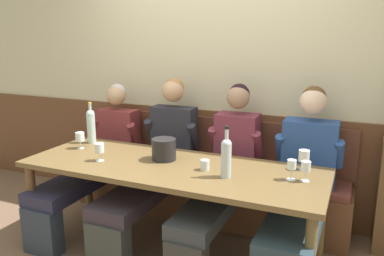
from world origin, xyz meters
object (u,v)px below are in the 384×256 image
object	(u,v)px
wine_glass_right_end	(292,165)
water_tumbler_right	(205,165)
person_right_seat	(303,180)
wine_glass_near_bucket	(306,167)
wine_glass_mid_left	(304,156)
wine_bottle_amber_mid	(226,156)
person_center_left_seat	(156,162)
person_center_right_seat	(95,158)
wine_bottle_green_tall	(91,125)
dining_table	(171,174)
wine_glass_center_front	(80,138)
ice_bucket	(164,149)
wall_bench	(204,189)
wine_glass_by_bottle	(99,149)
person_left_seat	(225,169)

from	to	relation	value
wine_glass_right_end	water_tumbler_right	bearing A→B (deg)	-175.26
person_right_seat	wine_glass_near_bucket	world-z (taller)	person_right_seat
wine_glass_right_end	wine_glass_mid_left	bearing A→B (deg)	79.82
wine_bottle_amber_mid	wine_glass_near_bucket	distance (m)	0.54
person_center_left_seat	wine_glass_right_end	world-z (taller)	person_center_left_seat
person_center_left_seat	person_right_seat	xyz separation A→B (m)	(1.25, 0.03, 0.01)
person_center_right_seat	wine_bottle_green_tall	bearing A→B (deg)	-131.36
dining_table	wine_glass_center_front	xyz separation A→B (m)	(-0.93, 0.08, 0.17)
ice_bucket	person_right_seat	bearing A→B (deg)	13.14
dining_table	wine_bottle_green_tall	xyz separation A→B (m)	(-0.95, 0.28, 0.24)
wine_bottle_green_tall	wine_glass_right_end	world-z (taller)	wine_bottle_green_tall
wall_bench	wine_glass_by_bottle	xyz separation A→B (m)	(-0.56, -0.83, 0.56)
person_center_right_seat	person_center_left_seat	bearing A→B (deg)	1.75
person_left_seat	person_center_left_seat	bearing A→B (deg)	-176.94
wine_glass_center_front	wine_glass_near_bucket	size ratio (longest dim) A/B	1.02
wall_bench	wine_glass_by_bottle	distance (m)	1.14
person_center_right_seat	wine_glass_by_bottle	distance (m)	0.62
wine_glass_by_bottle	wine_glass_center_front	world-z (taller)	wine_glass_center_front
person_left_seat	wine_glass_right_end	world-z (taller)	person_left_seat
person_left_seat	wine_glass_by_bottle	distance (m)	1.02
person_right_seat	wine_glass_center_front	xyz separation A→B (m)	(-1.87, -0.26, 0.20)
water_tumbler_right	wine_glass_by_bottle	bearing A→B (deg)	-170.97
wall_bench	wine_glass_near_bucket	xyz separation A→B (m)	(0.99, -0.63, 0.56)
person_right_seat	wine_glass_by_bottle	xyz separation A→B (m)	(-1.50, -0.48, 0.20)
dining_table	water_tumbler_right	world-z (taller)	water_tumbler_right
wine_glass_mid_left	dining_table	bearing A→B (deg)	-161.78
dining_table	wine_glass_by_bottle	bearing A→B (deg)	-166.76
wall_bench	wine_glass_mid_left	size ratio (longest dim) A/B	17.86
dining_table	wine_bottle_green_tall	distance (m)	1.02
wall_bench	wine_glass_by_bottle	bearing A→B (deg)	-124.24
person_center_right_seat	person_right_seat	size ratio (longest dim) A/B	0.97
wine_glass_center_front	person_right_seat	bearing A→B (deg)	7.87
person_center_left_seat	wine_glass_right_end	size ratio (longest dim) A/B	9.16
person_right_seat	person_left_seat	bearing A→B (deg)	179.76
person_right_seat	ice_bucket	world-z (taller)	person_right_seat
wine_glass_by_bottle	person_left_seat	bearing A→B (deg)	28.54
wine_glass_near_bucket	water_tumbler_right	size ratio (longest dim) A/B	1.84
person_right_seat	wine_glass_near_bucket	xyz separation A→B (m)	(0.05, -0.28, 0.20)
dining_table	person_center_right_seat	size ratio (longest dim) A/B	1.82
wall_bench	wine_glass_mid_left	world-z (taller)	wall_bench
person_right_seat	wine_bottle_green_tall	size ratio (longest dim) A/B	3.47
dining_table	wine_glass_mid_left	bearing A→B (deg)	18.22
wine_glass_by_bottle	wine_bottle_green_tall	bearing A→B (deg)	133.78
wall_bench	person_center_left_seat	world-z (taller)	person_center_left_seat
wall_bench	person_center_right_seat	world-z (taller)	person_center_right_seat
person_center_left_seat	wine_glass_near_bucket	bearing A→B (deg)	-10.83
water_tumbler_right	person_right_seat	bearing A→B (deg)	27.34
dining_table	ice_bucket	bearing A→B (deg)	139.05
dining_table	ice_bucket	size ratio (longest dim) A/B	12.01
person_center_right_seat	wine_glass_right_end	bearing A→B (deg)	-7.48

